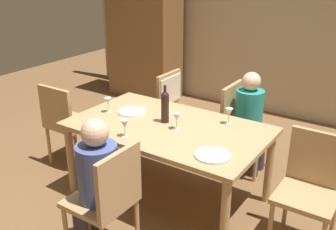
% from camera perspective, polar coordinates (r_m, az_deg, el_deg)
% --- Properties ---
extents(ground_plane, '(10.00, 10.00, 0.00)m').
position_cam_1_polar(ground_plane, '(3.83, 0.00, -11.76)').
color(ground_plane, brown).
extents(rear_room_partition, '(6.40, 0.12, 2.70)m').
position_cam_1_polar(rear_room_partition, '(5.70, 15.88, 13.39)').
color(rear_room_partition, tan).
rests_on(rear_room_partition, ground_plane).
extents(armoire_cabinet, '(1.18, 0.62, 2.18)m').
position_cam_1_polar(armoire_cabinet, '(6.27, -3.51, 12.53)').
color(armoire_cabinet, brown).
rests_on(armoire_cabinet, ground_plane).
extents(dining_table, '(1.75, 1.05, 0.74)m').
position_cam_1_polar(dining_table, '(3.50, 0.00, -2.71)').
color(dining_table, tan).
rests_on(dining_table, ground_plane).
extents(chair_near, '(0.44, 0.44, 0.92)m').
position_cam_1_polar(chair_near, '(2.90, -8.74, -11.64)').
color(chair_near, tan).
rests_on(chair_near, ground_plane).
extents(chair_far_right, '(0.44, 0.44, 0.92)m').
position_cam_1_polar(chair_far_right, '(4.15, 10.53, -0.94)').
color(chair_far_right, tan).
rests_on(chair_far_right, ground_plane).
extents(chair_left_end, '(0.44, 0.44, 0.92)m').
position_cam_1_polar(chair_left_end, '(4.27, -14.82, -0.66)').
color(chair_left_end, tan).
rests_on(chair_left_end, ground_plane).
extents(chair_far_left, '(0.46, 0.44, 0.92)m').
position_cam_1_polar(chair_far_left, '(4.49, 0.93, 2.06)').
color(chair_far_left, tan).
rests_on(chair_far_left, ground_plane).
extents(chair_right_end, '(0.44, 0.44, 0.92)m').
position_cam_1_polar(chair_right_end, '(3.20, 20.24, -9.37)').
color(chair_right_end, tan).
rests_on(chair_right_end, ground_plane).
extents(person_woman_host, '(0.34, 0.30, 1.11)m').
position_cam_1_polar(person_woman_host, '(2.91, -10.54, -9.05)').
color(person_woman_host, '#33333D').
rests_on(person_woman_host, ground_plane).
extents(person_man_bearded, '(0.33, 0.28, 1.08)m').
position_cam_1_polar(person_man_bearded, '(4.08, 12.07, -0.01)').
color(person_man_bearded, '#33333D').
rests_on(person_man_bearded, ground_plane).
extents(wine_bottle_tall_green, '(0.07, 0.07, 0.35)m').
position_cam_1_polar(wine_bottle_tall_green, '(3.48, -0.44, 1.34)').
color(wine_bottle_tall_green, black).
rests_on(wine_bottle_tall_green, dining_table).
extents(wine_glass_near_left, '(0.07, 0.07, 0.15)m').
position_cam_1_polar(wine_glass_near_left, '(3.36, 1.29, -0.40)').
color(wine_glass_near_left, silver).
rests_on(wine_glass_near_left, dining_table).
extents(wine_glass_centre, '(0.07, 0.07, 0.15)m').
position_cam_1_polar(wine_glass_centre, '(3.51, 8.95, 0.33)').
color(wine_glass_centre, silver).
rests_on(wine_glass_centre, dining_table).
extents(wine_glass_near_right, '(0.07, 0.07, 0.15)m').
position_cam_1_polar(wine_glass_near_right, '(3.77, -8.81, 1.92)').
color(wine_glass_near_right, silver).
rests_on(wine_glass_near_right, dining_table).
extents(wine_glass_far, '(0.07, 0.07, 0.15)m').
position_cam_1_polar(wine_glass_far, '(3.24, -6.36, -1.43)').
color(wine_glass_far, silver).
rests_on(wine_glass_far, dining_table).
extents(dinner_plate_host, '(0.27, 0.27, 0.01)m').
position_cam_1_polar(dinner_plate_host, '(3.78, -5.34, 0.51)').
color(dinner_plate_host, white).
rests_on(dinner_plate_host, dining_table).
extents(dinner_plate_guest_left, '(0.28, 0.28, 0.01)m').
position_cam_1_polar(dinner_plate_guest_left, '(2.97, 6.56, -5.86)').
color(dinner_plate_guest_left, silver).
rests_on(dinner_plate_guest_left, dining_table).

